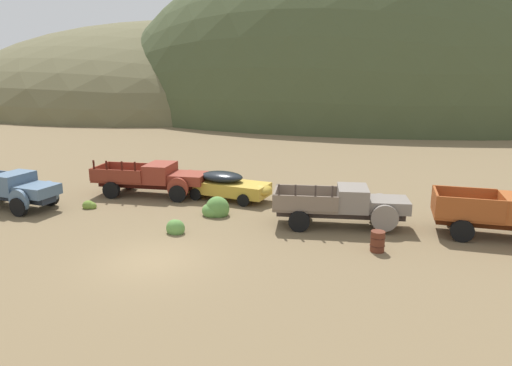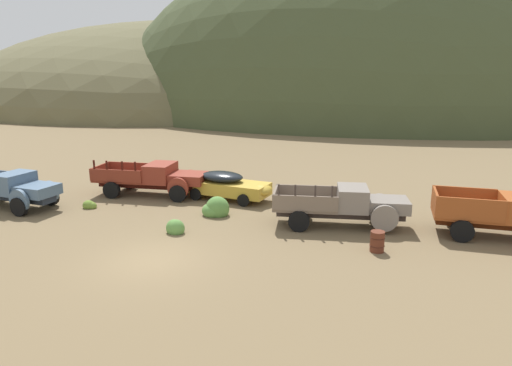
# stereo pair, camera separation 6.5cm
# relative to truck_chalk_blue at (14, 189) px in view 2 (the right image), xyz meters

# --- Properties ---
(ground_plane) EXTENTS (300.00, 300.00, 0.00)m
(ground_plane) POSITION_rel_truck_chalk_blue_xyz_m (10.04, -4.93, -1.00)
(ground_plane) COLOR brown
(hill_distant) EXTENTS (89.77, 88.87, 33.38)m
(hill_distant) POSITION_rel_truck_chalk_blue_xyz_m (-19.56, 76.57, -1.00)
(hill_distant) COLOR brown
(hill_distant) RESTS_ON ground
(hill_far_left) EXTENTS (79.62, 51.30, 52.48)m
(hill_far_left) POSITION_rel_truck_chalk_blue_xyz_m (17.85, 55.32, -1.00)
(hill_far_left) COLOR #424C2D
(hill_far_left) RESTS_ON ground
(truck_chalk_blue) EXTENTS (6.13, 3.02, 2.16)m
(truck_chalk_blue) POSITION_rel_truck_chalk_blue_xyz_m (0.00, 0.00, 0.00)
(truck_chalk_blue) COLOR #262D39
(truck_chalk_blue) RESTS_ON ground
(truck_rust_red) EXTENTS (6.53, 2.61, 2.16)m
(truck_rust_red) POSITION_rel_truck_chalk_blue_xyz_m (6.43, 3.91, 0.01)
(truck_rust_red) COLOR #42140D
(truck_rust_red) RESTS_ON ground
(car_faded_yellow) EXTENTS (5.31, 2.77, 1.57)m
(car_faded_yellow) POSITION_rel_truck_chalk_blue_xyz_m (10.61, 3.96, -0.18)
(car_faded_yellow) COLOR gold
(car_faded_yellow) RESTS_ON ground
(truck_primer_gray) EXTENTS (6.27, 2.74, 2.16)m
(truck_primer_gray) POSITION_rel_truck_chalk_blue_xyz_m (17.26, 0.79, 0.02)
(truck_primer_gray) COLOR #3D322D
(truck_primer_gray) RESTS_ON ground
(truck_oxide_orange) EXTENTS (5.82, 2.53, 1.91)m
(truck_oxide_orange) POSITION_rel_truck_chalk_blue_xyz_m (24.12, 0.70, 0.03)
(truck_oxide_orange) COLOR #51220D
(truck_oxide_orange) RESTS_ON ground
(oil_drum_foreground) EXTENTS (0.61, 0.61, 0.85)m
(oil_drum_foreground) POSITION_rel_truck_chalk_blue_xyz_m (18.49, -2.12, -0.57)
(oil_drum_foreground) COLOR #5B2819
(oil_drum_foreground) RESTS_ON ground
(bush_near_barrel) EXTENTS (0.87, 0.72, 0.81)m
(bush_near_barrel) POSITION_rel_truck_chalk_blue_xyz_m (9.75, -1.85, -0.78)
(bush_near_barrel) COLOR #5B8E42
(bush_near_barrel) RESTS_ON ground
(bush_between_trucks) EXTENTS (1.38, 1.12, 1.25)m
(bush_between_trucks) POSITION_rel_truck_chalk_blue_xyz_m (10.75, 1.03, -0.70)
(bush_between_trucks) COLOR #5B8E42
(bush_between_trucks) RESTS_ON ground
(bush_back_edge) EXTENTS (0.75, 0.56, 0.54)m
(bush_back_edge) POSITION_rel_truck_chalk_blue_xyz_m (3.87, 0.76, -0.86)
(bush_back_edge) COLOR olive
(bush_back_edge) RESTS_ON ground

